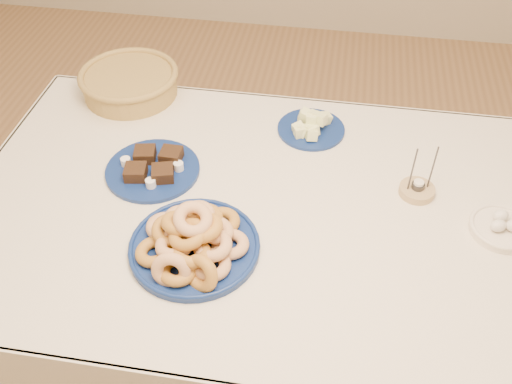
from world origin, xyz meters
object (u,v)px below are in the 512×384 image
dining_table (259,230)px  wicker_basket (130,82)px  candle_holder (417,190)px  melon_plate (310,127)px  brownie_plate (153,168)px  donut_platter (193,241)px  egg_bowl (502,227)px

dining_table → wicker_basket: bearing=138.1°
candle_holder → melon_plate: bearing=144.0°
dining_table → candle_holder: (0.44, 0.12, 0.12)m
brownie_plate → candle_holder: bearing=2.4°
donut_platter → egg_bowl: 0.83m
dining_table → wicker_basket: 0.74m
dining_table → donut_platter: size_ratio=4.54×
wicker_basket → donut_platter: bearing=-59.7°
donut_platter → melon_plate: donut_platter is taller
donut_platter → melon_plate: (0.25, 0.56, -0.02)m
melon_plate → egg_bowl: size_ratio=1.23×
dining_table → egg_bowl: size_ratio=7.58×
candle_holder → dining_table: bearing=-164.6°
melon_plate → egg_bowl: bearing=-33.0°
brownie_plate → wicker_basket: wicker_basket is taller
donut_platter → brownie_plate: (-0.20, 0.29, -0.03)m
melon_plate → wicker_basket: size_ratio=0.74×
candle_holder → egg_bowl: candle_holder is taller
melon_plate → dining_table: bearing=-107.0°
donut_platter → egg_bowl: bearing=14.3°
brownie_plate → candle_holder: (0.78, 0.03, 0.00)m
brownie_plate → wicker_basket: bearing=117.0°
wicker_basket → egg_bowl: 1.29m
egg_bowl → dining_table: bearing=-179.5°
egg_bowl → brownie_plate: bearing=175.2°
melon_plate → wicker_basket: bearing=169.8°
melon_plate → candle_holder: 0.41m
dining_table → candle_holder: candle_holder is taller
egg_bowl → donut_platter: bearing=-165.7°
donut_platter → candle_holder: size_ratio=2.20×
brownie_plate → candle_holder: size_ratio=2.02×
dining_table → donut_platter: donut_platter is taller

